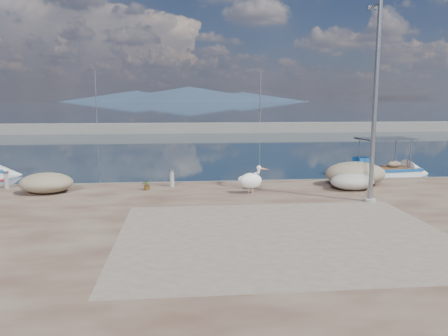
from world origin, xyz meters
The scene contains 14 objects.
ground centered at (0.00, 0.00, 0.00)m, with size 1400.00×1400.00×0.00m, color #162635.
quay centered at (0.00, -6.00, 0.25)m, with size 44.00×22.00×0.50m, color #492B20.
quay_patch centered at (1.00, -3.00, 0.50)m, with size 9.00×7.00×0.01m, color gray.
breakwater centered at (0.00, 40.00, 0.60)m, with size 120.00×2.20×7.50m.
mountains centered at (4.39, 650.00, 9.51)m, with size 370.00×280.00×22.00m.
boat_right centered at (9.02, 8.07, 0.19)m, with size 5.31×2.39×2.47m.
pelican centered at (0.93, 2.34, 1.03)m, with size 1.19×0.79×1.13m.
lamp_post centered at (5.02, 0.66, 3.80)m, with size 0.44×0.96×7.00m.
bollard_near centered at (-2.19, 4.02, 0.90)m, with size 0.24×0.24×0.73m.
bollard_far centered at (-9.02, 4.30, 0.89)m, with size 0.23×0.23×0.71m.
potted_plant centered at (-3.19, 3.43, 0.72)m, with size 0.39×0.34×0.43m, color #33722D.
net_pile_d centered at (5.16, 2.69, 0.83)m, with size 1.78×1.33×0.67m, color #BAB7AC.
net_pile_b centered at (-7.10, 3.24, 0.90)m, with size 2.06×1.60×0.80m, color tan.
net_pile_c centered at (5.63, 3.57, 1.01)m, with size 2.59×1.85×1.02m, color tan.
Camera 1 is at (-1.73, -14.24, 4.18)m, focal length 35.00 mm.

